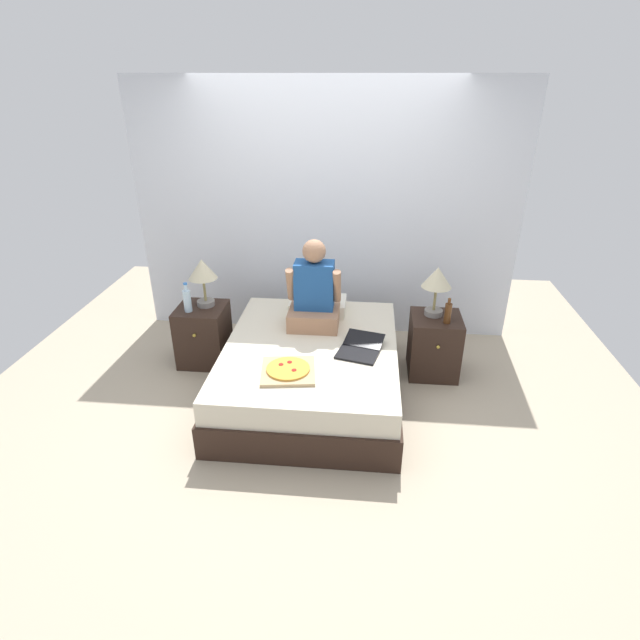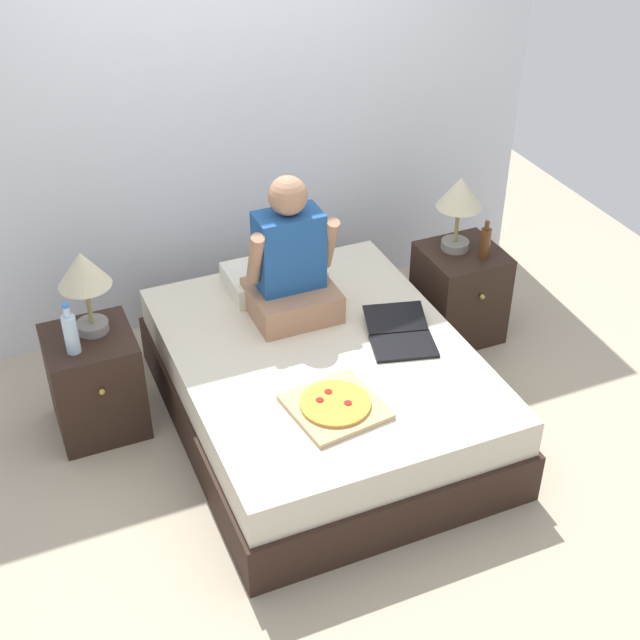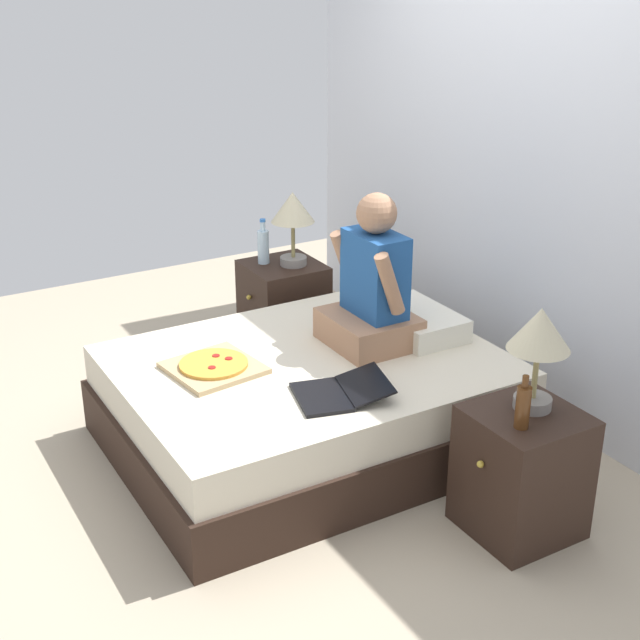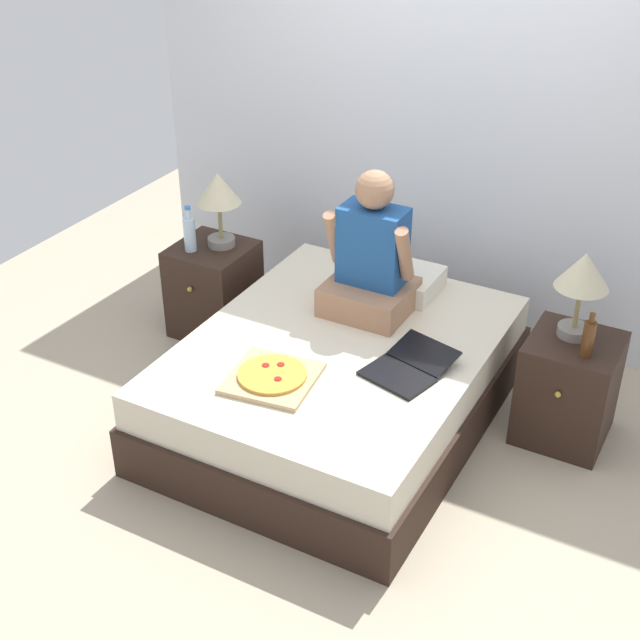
{
  "view_description": "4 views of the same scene",
  "coord_description": "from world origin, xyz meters",
  "px_view_note": "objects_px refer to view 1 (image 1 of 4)",
  "views": [
    {
      "loc": [
        -0.22,
        -4.21,
        1.85
      ],
      "look_at": [
        0.06,
        -0.11,
        0.86
      ],
      "focal_mm": 50.0,
      "sensor_mm": 36.0,
      "label": 1
    },
    {
      "loc": [
        0.66,
        -2.84,
        2.76
      ],
      "look_at": [
        -0.02,
        -0.1,
        0.73
      ],
      "focal_mm": 50.0,
      "sensor_mm": 36.0,
      "label": 2
    },
    {
      "loc": [
        -2.84,
        -2.58,
        2.08
      ],
      "look_at": [
        0.13,
        -0.11,
        0.73
      ],
      "focal_mm": 50.0,
      "sensor_mm": 36.0,
      "label": 3
    },
    {
      "loc": [
        1.58,
        -3.2,
        2.18
      ],
      "look_at": [
        0.07,
        0.02,
        0.76
      ],
      "focal_mm": 35.0,
      "sensor_mm": 36.0,
      "label": 4
    }
  ],
  "objects_px": {
    "lamp_on_left_nightstand": "(93,288)",
    "beer_bottle": "(529,329)",
    "laptop": "(364,390)",
    "nightstand_left": "(91,400)",
    "water_bottle": "(67,334)",
    "lamp_on_right_nightstand": "(506,283)",
    "pizza_box": "(250,412)",
    "nightstand_right": "(508,391)",
    "person_seated": "(289,316)",
    "bed": "(307,431)"
  },
  "relations": [
    {
      "from": "nightstand_right",
      "to": "laptop",
      "type": "relative_size",
      "value": 1.35
    },
    {
      "from": "water_bottle",
      "to": "lamp_on_right_nightstand",
      "type": "distance_m",
      "value": 2.38
    },
    {
      "from": "bed",
      "to": "nightstand_right",
      "type": "distance_m",
      "value": 1.26
    },
    {
      "from": "lamp_on_right_nightstand",
      "to": "nightstand_right",
      "type": "bearing_deg",
      "value": -59.07
    },
    {
      "from": "water_bottle",
      "to": "beer_bottle",
      "type": "relative_size",
      "value": 1.2
    },
    {
      "from": "nightstand_right",
      "to": "person_seated",
      "type": "xyz_separation_m",
      "value": [
        -1.24,
        -0.3,
        0.52
      ]
    },
    {
      "from": "bed",
      "to": "laptop",
      "type": "height_order",
      "value": "laptop"
    },
    {
      "from": "laptop",
      "to": "nightstand_left",
      "type": "bearing_deg",
      "value": 153.79
    },
    {
      "from": "lamp_on_left_nightstand",
      "to": "nightstand_right",
      "type": "distance_m",
      "value": 2.36
    },
    {
      "from": "laptop",
      "to": "pizza_box",
      "type": "bearing_deg",
      "value": -152.36
    },
    {
      "from": "bed",
      "to": "pizza_box",
      "type": "xyz_separation_m",
      "value": [
        -0.28,
        -0.5,
        0.28
      ]
    },
    {
      "from": "laptop",
      "to": "pizza_box",
      "type": "relative_size",
      "value": 0.93
    },
    {
      "from": "bed",
      "to": "lamp_on_left_nightstand",
      "type": "height_order",
      "value": "lamp_on_left_nightstand"
    },
    {
      "from": "nightstand_right",
      "to": "laptop",
      "type": "height_order",
      "value": "laptop"
    },
    {
      "from": "lamp_on_left_nightstand",
      "to": "nightstand_right",
      "type": "height_order",
      "value": "lamp_on_left_nightstand"
    },
    {
      "from": "nightstand_left",
      "to": "beer_bottle",
      "type": "relative_size",
      "value": 2.48
    },
    {
      "from": "lamp_on_left_nightstand",
      "to": "water_bottle",
      "type": "relative_size",
      "value": 1.63
    },
    {
      "from": "water_bottle",
      "to": "nightstand_right",
      "type": "distance_m",
      "value": 2.43
    },
    {
      "from": "lamp_on_right_nightstand",
      "to": "beer_bottle",
      "type": "height_order",
      "value": "lamp_on_right_nightstand"
    },
    {
      "from": "laptop",
      "to": "pizza_box",
      "type": "xyz_separation_m",
      "value": [
        -0.54,
        -0.28,
        -0.0
      ]
    },
    {
      "from": "pizza_box",
      "to": "water_bottle",
      "type": "bearing_deg",
      "value": 137.28
    },
    {
      "from": "lamp_on_left_nightstand",
      "to": "lamp_on_right_nightstand",
      "type": "xyz_separation_m",
      "value": [
        2.25,
        0.0,
        0.0
      ]
    },
    {
      "from": "nightstand_left",
      "to": "water_bottle",
      "type": "height_order",
      "value": "water_bottle"
    },
    {
      "from": "nightstand_right",
      "to": "lamp_on_right_nightstand",
      "type": "xyz_separation_m",
      "value": [
        -0.03,
        0.05,
        0.61
      ]
    },
    {
      "from": "lamp_on_right_nightstand",
      "to": "nightstand_left",
      "type": "bearing_deg",
      "value": -178.75
    },
    {
      "from": "nightstand_right",
      "to": "person_seated",
      "type": "distance_m",
      "value": 1.38
    },
    {
      "from": "nightstand_right",
      "to": "bed",
      "type": "bearing_deg",
      "value": -157.34
    },
    {
      "from": "lamp_on_left_nightstand",
      "to": "pizza_box",
      "type": "distance_m",
      "value": 1.38
    },
    {
      "from": "bed",
      "to": "pizza_box",
      "type": "height_order",
      "value": "pizza_box"
    },
    {
      "from": "nightstand_left",
      "to": "nightstand_right",
      "type": "height_order",
      "value": "same"
    },
    {
      "from": "bed",
      "to": "lamp_on_right_nightstand",
      "type": "bearing_deg",
      "value": 25.3
    },
    {
      "from": "bed",
      "to": "beer_bottle",
      "type": "bearing_deg",
      "value": 17.35
    },
    {
      "from": "water_bottle",
      "to": "pizza_box",
      "type": "height_order",
      "value": "water_bottle"
    },
    {
      "from": "person_seated",
      "to": "pizza_box",
      "type": "height_order",
      "value": "person_seated"
    },
    {
      "from": "lamp_on_left_nightstand",
      "to": "beer_bottle",
      "type": "xyz_separation_m",
      "value": [
        2.35,
        -0.15,
        -0.23
      ]
    },
    {
      "from": "lamp_on_right_nightstand",
      "to": "beer_bottle",
      "type": "bearing_deg",
      "value": -56.31
    },
    {
      "from": "water_bottle",
      "to": "nightstand_left",
      "type": "bearing_deg",
      "value": 48.35
    },
    {
      "from": "person_seated",
      "to": "lamp_on_right_nightstand",
      "type": "bearing_deg",
      "value": 15.97
    },
    {
      "from": "beer_bottle",
      "to": "water_bottle",
      "type": "bearing_deg",
      "value": 179.77
    },
    {
      "from": "lamp_on_left_nightstand",
      "to": "laptop",
      "type": "height_order",
      "value": "lamp_on_left_nightstand"
    },
    {
      "from": "lamp_on_right_nightstand",
      "to": "person_seated",
      "type": "relative_size",
      "value": 0.58
    },
    {
      "from": "lamp_on_left_nightstand",
      "to": "water_bottle",
      "type": "bearing_deg",
      "value": -130.6
    },
    {
      "from": "bed",
      "to": "lamp_on_right_nightstand",
      "type": "height_order",
      "value": "lamp_on_right_nightstand"
    },
    {
      "from": "lamp_on_left_nightstand",
      "to": "bed",
      "type": "bearing_deg",
      "value": -25.5
    },
    {
      "from": "pizza_box",
      "to": "person_seated",
      "type": "bearing_deg",
      "value": 74.14
    },
    {
      "from": "nightstand_right",
      "to": "person_seated",
      "type": "bearing_deg",
      "value": -166.56
    },
    {
      "from": "lamp_on_left_nightstand",
      "to": "pizza_box",
      "type": "height_order",
      "value": "lamp_on_left_nightstand"
    },
    {
      "from": "person_seated",
      "to": "nightstand_left",
      "type": "bearing_deg",
      "value": 164.59
    },
    {
      "from": "water_bottle",
      "to": "person_seated",
      "type": "height_order",
      "value": "person_seated"
    },
    {
      "from": "person_seated",
      "to": "pizza_box",
      "type": "relative_size",
      "value": 1.72
    }
  ]
}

